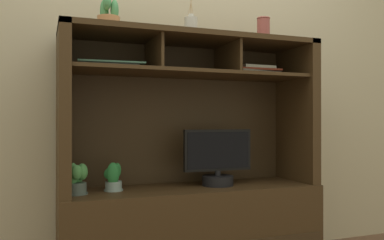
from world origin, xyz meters
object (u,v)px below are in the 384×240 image
Objects in this scene: magazine_stack_centre at (109,66)px; ceramic_vase at (263,30)px; tv_monitor at (218,161)px; potted_succulent at (109,17)px; potted_fern at (77,181)px; potted_orchid at (113,178)px; diffuser_bottle at (191,27)px; magazine_stack_left at (254,72)px; media_console at (191,199)px.

ceramic_vase is (0.98, -0.00, 0.28)m from magazine_stack_centre.
potted_succulent reaches higher than tv_monitor.
ceramic_vase is (1.16, 0.04, 0.90)m from potted_fern.
magazine_stack_centre is (-0.02, 0.01, 0.62)m from potted_orchid.
potted_orchid is 0.57× the size of diffuser_bottle.
diffuser_bottle is (0.66, 0.04, 0.88)m from potted_fern.
magazine_stack_left is 1.15× the size of diffuser_bottle.
potted_succulent is at bearing 179.62° from tv_monitor.
diffuser_bottle is (0.00, 0.01, 1.03)m from media_console.
media_console is at bearing 2.96° from potted_fern.
potted_fern is at bearing -179.27° from tv_monitor.
ceramic_vase is at bearing 5.04° from tv_monitor.
magazine_stack_left reaches higher than tv_monitor.
potted_orchid is 0.96× the size of potted_fern.
magazine_stack_centre is 1.32× the size of diffuser_bottle.
potted_succulent is at bearing -102.23° from magazine_stack_centre.
potted_succulent is 0.99m from ceramic_vase.
tv_monitor is at bearing -166.23° from magazine_stack_left.
potted_succulent is at bearing -176.74° from diffuser_bottle.
magazine_stack_left is at bearing 4.81° from diffuser_bottle.
diffuser_bottle is 0.49m from potted_succulent.
diffuser_bottle is at bearing 168.61° from tv_monitor.
diffuser_bottle reaches higher than potted_fern.
magazine_stack_left is 0.27m from ceramic_vase.
magazine_stack_centre is 2.07× the size of potted_succulent.
ceramic_vase reaches higher than magazine_stack_centre.
tv_monitor is at bearing -174.96° from ceramic_vase.
media_console is at bearing -0.37° from potted_orchid.
magazine_stack_left is 2.05× the size of ceramic_vase.
potted_fern is 1.28m from magazine_stack_left.
diffuser_bottle is at bearing 3.71° from potted_fern.
magazine_stack_left is at bearing 4.16° from potted_fern.
tv_monitor is 1.52× the size of diffuser_bottle.
media_console is 1.16m from ceramic_vase.
potted_fern is at bearing -177.04° from media_console.
potted_fern reaches higher than potted_orchid.
diffuser_bottle is at bearing 0.71° from potted_orchid.
potted_succulent is (-0.03, -0.02, 0.89)m from potted_orchid.
media_console is 5.36× the size of diffuser_bottle.
magazine_stack_left is at bearing 5.92° from media_console.
ceramic_vase is (0.05, -0.04, 0.27)m from magazine_stack_left.
potted_orchid is at bearing -13.93° from magazine_stack_centre.
potted_fern is 0.59× the size of diffuser_bottle.
potted_orchid is at bearing 10.63° from potted_fern.
diffuser_bottle is at bearing 179.65° from ceramic_vase.
diffuser_bottle is (0.49, -0.00, 0.26)m from magazine_stack_centre.
potted_orchid is (-0.46, 0.00, 0.15)m from media_console.
potted_fern is at bearing -174.95° from potted_succulent.
tv_monitor is 0.83m from potted_fern.
magazine_stack_left reaches higher than magazine_stack_centre.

